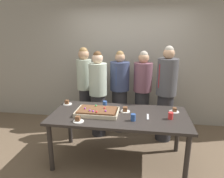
% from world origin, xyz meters
% --- Properties ---
extents(ground_plane, '(12.00, 12.00, 0.00)m').
position_xyz_m(ground_plane, '(0.00, 0.00, 0.00)').
color(ground_plane, brown).
extents(interior_back_panel, '(8.00, 0.12, 3.00)m').
position_xyz_m(interior_back_panel, '(0.00, 1.60, 1.50)').
color(interior_back_panel, '#9E998E').
rests_on(interior_back_panel, ground_plane).
extents(party_table, '(2.05, 0.96, 0.78)m').
position_xyz_m(party_table, '(0.00, 0.00, 0.70)').
color(party_table, '#2D2826').
rests_on(party_table, ground_plane).
extents(sheet_cake, '(0.63, 0.41, 0.10)m').
position_xyz_m(sheet_cake, '(-0.33, -0.03, 0.82)').
color(sheet_cake, beige).
rests_on(sheet_cake, party_table).
extents(plated_slice_near_left, '(0.15, 0.15, 0.07)m').
position_xyz_m(plated_slice_near_left, '(0.84, 0.22, 0.81)').
color(plated_slice_near_left, white).
rests_on(plated_slice_near_left, party_table).
extents(plated_slice_near_right, '(0.15, 0.15, 0.08)m').
position_xyz_m(plated_slice_near_right, '(-0.93, 0.30, 0.81)').
color(plated_slice_near_right, white).
rests_on(plated_slice_near_right, party_table).
extents(plated_slice_far_left, '(0.15, 0.15, 0.07)m').
position_xyz_m(plated_slice_far_left, '(-0.53, -0.34, 0.81)').
color(plated_slice_far_left, white).
rests_on(plated_slice_far_left, party_table).
extents(plated_slice_far_right, '(0.15, 0.15, 0.08)m').
position_xyz_m(plated_slice_far_right, '(0.08, 0.12, 0.81)').
color(plated_slice_far_right, white).
rests_on(plated_slice_far_right, party_table).
extents(drink_cup_nearest, '(0.07, 0.07, 0.10)m').
position_xyz_m(drink_cup_nearest, '(0.75, -0.06, 0.83)').
color(drink_cup_nearest, red).
rests_on(drink_cup_nearest, party_table).
extents(drink_cup_middle, '(0.07, 0.07, 0.10)m').
position_xyz_m(drink_cup_middle, '(0.22, -0.20, 0.83)').
color(drink_cup_middle, '#2D5199').
rests_on(drink_cup_middle, party_table).
extents(drink_cup_far_end, '(0.07, 0.07, 0.10)m').
position_xyz_m(drink_cup_far_end, '(-0.27, 0.28, 0.83)').
color(drink_cup_far_end, '#2D5199').
rests_on(drink_cup_far_end, party_table).
extents(cake_server_utensil, '(0.03, 0.20, 0.01)m').
position_xyz_m(cake_server_utensil, '(0.43, -0.04, 0.79)').
color(cake_server_utensil, silver).
rests_on(cake_server_utensil, party_table).
extents(person_serving_front, '(0.38, 0.38, 1.64)m').
position_xyz_m(person_serving_front, '(-0.12, 1.05, 0.84)').
color(person_serving_front, '#28282D').
rests_on(person_serving_front, ground_plane).
extents(person_green_shirt_behind, '(0.36, 0.36, 1.64)m').
position_xyz_m(person_green_shirt_behind, '(0.33, 1.10, 0.84)').
color(person_green_shirt_behind, '#28282D').
rests_on(person_green_shirt_behind, ground_plane).
extents(person_striped_tie_right, '(0.30, 0.30, 1.69)m').
position_xyz_m(person_striped_tie_right, '(-0.84, 1.08, 0.90)').
color(person_striped_tie_right, '#28282D').
rests_on(person_striped_tie_right, ground_plane).
extents(person_far_right_suit, '(0.36, 0.36, 1.76)m').
position_xyz_m(person_far_right_suit, '(0.75, 0.78, 0.91)').
color(person_far_right_suit, '#28282D').
rests_on(person_far_right_suit, ground_plane).
extents(person_left_edge_reaching, '(0.33, 0.33, 1.65)m').
position_xyz_m(person_left_edge_reaching, '(-0.50, 0.78, 0.86)').
color(person_left_edge_reaching, '#28282D').
rests_on(person_left_edge_reaching, ground_plane).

